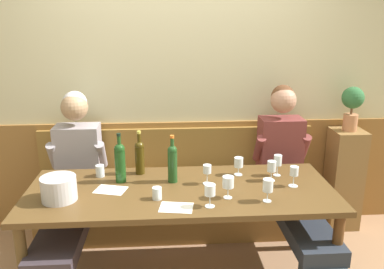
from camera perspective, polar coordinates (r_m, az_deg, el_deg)
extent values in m
cube|color=beige|center=(3.63, -2.31, 8.27)|extent=(6.80, 0.08, 2.80)
cube|color=brown|center=(3.81, -2.12, -5.45)|extent=(6.80, 0.03, 0.99)
cube|color=brown|center=(3.72, -1.96, -10.66)|extent=(2.45, 0.42, 0.44)
cube|color=brown|center=(3.62, -1.99, -7.22)|extent=(2.40, 0.39, 0.05)
cube|color=olive|center=(3.70, -2.14, -2.48)|extent=(2.45, 0.04, 0.45)
cube|color=#533A1C|center=(2.89, -1.56, -7.97)|extent=(2.15, 0.86, 0.04)
cylinder|color=#573216|center=(2.98, 19.43, -16.38)|extent=(0.07, 0.07, 0.70)
cylinder|color=#523E19|center=(3.50, -18.82, -11.13)|extent=(0.07, 0.07, 0.70)
cylinder|color=brown|center=(3.56, 14.93, -10.28)|extent=(0.07, 0.07, 0.70)
cube|color=#372E35|center=(3.18, -17.20, -12.22)|extent=(0.31, 1.11, 0.11)
cube|color=gray|center=(3.58, -15.56, -3.00)|extent=(0.37, 0.23, 0.54)
sphere|color=#A5805D|center=(3.46, -16.15, 3.70)|extent=(0.22, 0.22, 0.22)
sphere|color=beige|center=(3.47, -16.10, 4.23)|extent=(0.20, 0.20, 0.20)
cylinder|color=gray|center=(3.58, -18.81, -2.84)|extent=(0.08, 0.20, 0.27)
cylinder|color=gray|center=(3.50, -12.61, -2.78)|extent=(0.08, 0.20, 0.27)
cube|color=#272D38|center=(3.25, 14.75, -11.33)|extent=(0.31, 1.11, 0.11)
cube|color=brown|center=(3.64, 12.20, -2.15)|extent=(0.37, 0.23, 0.58)
sphere|color=#AD7A60|center=(3.52, 12.69, 4.70)|extent=(0.22, 0.22, 0.22)
sphere|color=#56331E|center=(3.53, 12.60, 5.21)|extent=(0.20, 0.20, 0.20)
cylinder|color=brown|center=(3.54, 9.41, -1.93)|extent=(0.08, 0.20, 0.27)
cylinder|color=brown|center=(3.65, 15.37, -1.75)|extent=(0.08, 0.20, 0.27)
cylinder|color=#BEBABC|center=(2.83, -18.15, -7.21)|extent=(0.23, 0.23, 0.16)
cylinder|color=#1A4217|center=(3.00, -10.01, -4.41)|extent=(0.08, 0.08, 0.24)
sphere|color=#1A4217|center=(2.96, -10.13, -2.01)|extent=(0.08, 0.08, 0.08)
cylinder|color=#1A4217|center=(2.94, -10.19, -1.03)|extent=(0.03, 0.03, 0.09)
cylinder|color=black|center=(2.92, -10.24, -0.03)|extent=(0.03, 0.03, 0.02)
cylinder|color=#1E431B|center=(2.96, -2.74, -4.56)|extent=(0.07, 0.07, 0.23)
sphere|color=#1E431B|center=(2.92, -2.78, -2.22)|extent=(0.07, 0.07, 0.07)
cylinder|color=#1E431B|center=(2.90, -2.79, -1.29)|extent=(0.03, 0.03, 0.08)
cylinder|color=orange|center=(2.88, -2.80, -0.31)|extent=(0.03, 0.03, 0.02)
cylinder|color=#3C2E0A|center=(3.13, -7.32, -3.65)|extent=(0.07, 0.07, 0.21)
sphere|color=#3C2E0A|center=(3.09, -7.40, -1.61)|extent=(0.07, 0.07, 0.07)
cylinder|color=#3C2E0A|center=(3.08, -7.44, -0.67)|extent=(0.03, 0.03, 0.09)
cylinder|color=gold|center=(3.06, -7.47, 0.31)|extent=(0.03, 0.03, 0.02)
cylinder|color=silver|center=(2.75, 10.47, -9.14)|extent=(0.06, 0.06, 0.00)
cylinder|color=silver|center=(2.73, 10.51, -8.46)|extent=(0.01, 0.01, 0.07)
cylinder|color=silver|center=(2.70, 10.59, -7.00)|extent=(0.07, 0.07, 0.08)
cylinder|color=#F4E580|center=(2.71, 10.56, -7.60)|extent=(0.06, 0.06, 0.02)
cylinder|color=silver|center=(3.07, 10.98, -6.32)|extent=(0.06, 0.06, 0.00)
cylinder|color=silver|center=(3.06, 11.02, -5.67)|extent=(0.01, 0.01, 0.07)
cylinder|color=silver|center=(3.03, 11.10, -4.38)|extent=(0.06, 0.06, 0.08)
cylinder|color=silver|center=(3.17, 11.80, -5.59)|extent=(0.06, 0.06, 0.00)
cylinder|color=silver|center=(3.16, 11.84, -4.89)|extent=(0.01, 0.01, 0.08)
cylinder|color=silver|center=(3.13, 11.93, -3.53)|extent=(0.06, 0.06, 0.08)
cylinder|color=silver|center=(3.01, 13.97, -6.99)|extent=(0.07, 0.07, 0.00)
cylinder|color=silver|center=(3.00, 14.03, -6.26)|extent=(0.01, 0.01, 0.08)
cylinder|color=silver|center=(2.97, 14.12, -4.97)|extent=(0.06, 0.06, 0.07)
cylinder|color=#E1E77D|center=(2.98, 14.10, -5.31)|extent=(0.05, 0.05, 0.03)
cylinder|color=silver|center=(2.64, 2.50, -10.00)|extent=(0.06, 0.06, 0.00)
cylinder|color=silver|center=(2.62, 2.51, -9.22)|extent=(0.01, 0.01, 0.08)
cylinder|color=silver|center=(2.59, 2.54, -7.74)|extent=(0.07, 0.07, 0.07)
cylinder|color=silver|center=(2.76, 5.03, -8.78)|extent=(0.06, 0.06, 0.00)
cylinder|color=silver|center=(2.75, 5.05, -8.05)|extent=(0.01, 0.01, 0.07)
cylinder|color=silver|center=(2.72, 5.09, -6.64)|extent=(0.08, 0.08, 0.08)
cylinder|color=#EED78D|center=(2.73, 5.08, -7.11)|extent=(0.07, 0.07, 0.03)
cylinder|color=silver|center=(3.14, 6.49, -5.59)|extent=(0.06, 0.06, 0.00)
cylinder|color=silver|center=(3.13, 6.51, -5.04)|extent=(0.01, 0.01, 0.06)
cylinder|color=silver|center=(3.10, 6.55, -3.88)|extent=(0.07, 0.07, 0.07)
cylinder|color=silver|center=(2.97, 2.12, -6.87)|extent=(0.06, 0.06, 0.00)
cylinder|color=silver|center=(2.95, 2.13, -6.12)|extent=(0.01, 0.01, 0.08)
cylinder|color=silver|center=(2.92, 2.14, -4.85)|extent=(0.06, 0.06, 0.06)
cylinder|color=#E9CF84|center=(2.93, 2.14, -5.17)|extent=(0.05, 0.05, 0.03)
cylinder|color=silver|center=(2.73, -4.92, -8.20)|extent=(0.06, 0.06, 0.08)
cylinder|color=silver|center=(3.15, -12.76, -4.99)|extent=(0.07, 0.07, 0.09)
cube|color=white|center=(2.92, -11.33, -7.62)|extent=(0.24, 0.20, 0.00)
cube|color=white|center=(2.63, -2.21, -10.18)|extent=(0.23, 0.18, 0.00)
cube|color=olive|center=(4.01, 20.46, -5.86)|extent=(0.28, 0.28, 0.93)
cylinder|color=#B5744B|center=(3.84, 21.27, 1.59)|extent=(0.12, 0.12, 0.15)
cylinder|color=brown|center=(3.82, 21.45, 3.18)|extent=(0.02, 0.02, 0.07)
sphere|color=#2D6335|center=(3.80, 21.62, 4.82)|extent=(0.19, 0.19, 0.19)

